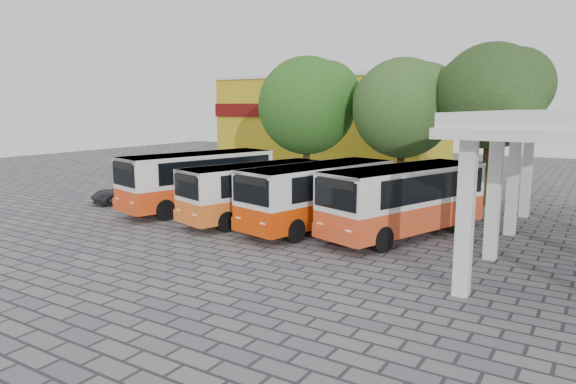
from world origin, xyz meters
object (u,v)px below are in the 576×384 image
Objects in this scene: bus_centre_left at (256,188)px; parked_car at (127,193)px; bus_far_left at (198,177)px; bus_centre_right at (318,192)px; bus_far_right at (405,196)px.

bus_centre_left is 2.04× the size of parked_car.
bus_centre_left is (4.22, -0.56, -0.17)m from bus_far_left.
bus_far_right reaches higher than bus_centre_right.
bus_far_left is at bearing -168.73° from bus_centre_right.
bus_far_right is at bearing 23.64° from bus_centre_right.
bus_far_left is at bearing -169.94° from bus_centre_left.
bus_centre_left is at bearing 21.98° from parked_car.
bus_far_left reaches higher than bus_far_right.
bus_far_left is 4.26m from bus_centre_left.
bus_far_left is 1.01× the size of bus_far_right.
bus_far_right reaches higher than parked_car.
bus_far_right is 16.54m from parked_car.
bus_centre_right is at bearing 12.83° from bus_far_left.
bus_far_left reaches higher than bus_centre_left.
bus_centre_right reaches higher than bus_centre_left.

